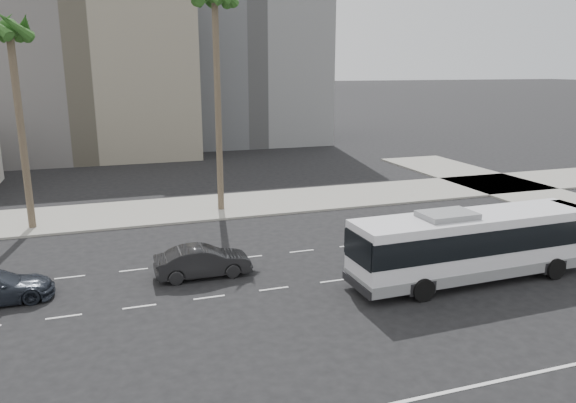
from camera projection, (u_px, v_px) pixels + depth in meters
name	position (u px, v px, depth m)	size (l,w,h in m)	color
ground	(334.00, 281.00, 25.73)	(700.00, 700.00, 0.00)	black
sidewalk_north	(251.00, 204.00, 39.96)	(120.00, 7.00, 0.15)	gray
midrise_beige_west	(82.00, 75.00, 61.22)	(24.00, 18.00, 18.00)	slate
midrise_gray_center	(238.00, 44.00, 72.86)	(20.00, 20.00, 26.00)	#5C5E61
civic_tower	(115.00, 2.00, 245.58)	(42.00, 42.00, 129.00)	silver
highrise_right	(225.00, 10.00, 242.62)	(26.00, 26.00, 70.00)	slate
highrise_far	(261.00, 27.00, 279.13)	(22.00, 22.00, 60.00)	slate
city_bus	(473.00, 243.00, 25.49)	(12.25, 3.03, 3.50)	silver
car_a	(203.00, 261.00, 26.15)	(4.62, 1.61, 1.52)	black
palm_near	(215.00, 0.00, 34.83)	(4.63, 4.63, 15.61)	brown
palm_mid	(9.00, 33.00, 31.02)	(4.25, 4.25, 13.18)	brown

